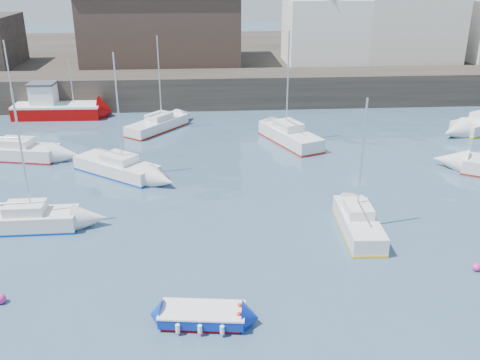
{
  "coord_description": "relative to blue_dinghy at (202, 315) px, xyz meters",
  "views": [
    {
      "loc": [
        -1.99,
        -15.58,
        12.87
      ],
      "look_at": [
        0.0,
        12.0,
        1.5
      ],
      "focal_mm": 40.0,
      "sensor_mm": 36.0,
      "label": 1
    }
  ],
  "objects": [
    {
      "name": "sailboat_f",
      "position": [
        6.79,
        21.41,
        0.24
      ],
      "size": [
        4.33,
        6.66,
        8.28
      ],
      "color": "silver",
      "rests_on": "ground"
    },
    {
      "name": "sailboat_b",
      "position": [
        -5.41,
        15.86,
        0.17
      ],
      "size": [
        6.05,
        5.29,
        7.88
      ],
      "color": "silver",
      "rests_on": "ground"
    },
    {
      "name": "warehouse",
      "position": [
        -3.79,
        41.65,
        6.27
      ],
      "size": [
        16.4,
        10.4,
        7.6
      ],
      "color": "#3D2D26",
      "rests_on": "land_strip"
    },
    {
      "name": "blue_dinghy",
      "position": [
        0.0,
        0.0,
        0.0
      ],
      "size": [
        3.41,
        1.93,
        0.62
      ],
      "color": "#9A0302",
      "rests_on": "ground"
    },
    {
      "name": "buoy_near",
      "position": [
        -8.16,
        1.88,
        -0.35
      ],
      "size": [
        0.44,
        0.44,
        0.44
      ],
      "primitive_type": "sphere",
      "color": "#E4299C",
      "rests_on": "ground"
    },
    {
      "name": "sailboat_a",
      "position": [
        -9.2,
        8.46,
        0.17
      ],
      "size": [
        5.69,
        1.9,
        7.36
      ],
      "color": "silver",
      "rests_on": "ground"
    },
    {
      "name": "buoy_far",
      "position": [
        -2.29,
        14.8,
        -0.35
      ],
      "size": [
        0.36,
        0.36,
        0.36
      ],
      "primitive_type": "sphere",
      "color": "#E4299C",
      "rests_on": "ground"
    },
    {
      "name": "sailboat_c",
      "position": [
        7.98,
        6.86,
        0.18
      ],
      "size": [
        1.91,
        5.3,
        6.88
      ],
      "color": "silver",
      "rests_on": "ground"
    },
    {
      "name": "bldg_east_d",
      "position": [
        13.21,
        40.15,
        7.02
      ],
      "size": [
        11.14,
        11.14,
        8.95
      ],
      "color": "white",
      "rests_on": "land_strip"
    },
    {
      "name": "buoy_mid",
      "position": [
        12.27,
        2.86,
        -0.35
      ],
      "size": [
        0.38,
        0.38,
        0.38
      ],
      "primitive_type": "sphere",
      "color": "#E4299C",
      "rests_on": "ground"
    },
    {
      "name": "sailboat_h",
      "position": [
        -3.49,
        25.48,
        0.14
      ],
      "size": [
        5.06,
        5.76,
        7.52
      ],
      "color": "silver",
      "rests_on": "ground"
    },
    {
      "name": "quay_wall",
      "position": [
        2.21,
        33.65,
        1.15
      ],
      "size": [
        90.0,
        5.0,
        3.0
      ],
      "primitive_type": "cube",
      "color": "#28231E",
      "rests_on": "ground"
    },
    {
      "name": "sailboat_e",
      "position": [
        -13.04,
        19.43,
        0.18
      ],
      "size": [
        6.61,
        3.32,
        8.14
      ],
      "color": "silver",
      "rests_on": "ground"
    },
    {
      "name": "water",
      "position": [
        2.21,
        -1.35,
        -0.35
      ],
      "size": [
        220.0,
        220.0,
        0.0
      ],
      "primitive_type": "plane",
      "color": "#2D4760",
      "rests_on": "ground"
    },
    {
      "name": "bldg_east_a",
      "position": [
        22.21,
        40.65,
        8.46
      ],
      "size": [
        13.36,
        13.36,
        11.8
      ],
      "color": "beige",
      "rests_on": "land_strip"
    },
    {
      "name": "fishing_boat",
      "position": [
        -12.76,
        30.16,
        0.62
      ],
      "size": [
        7.6,
        3.04,
        4.98
      ],
      "color": "#9A0302",
      "rests_on": "ground"
    },
    {
      "name": "land_strip",
      "position": [
        2.21,
        51.65,
        1.05
      ],
      "size": [
        90.0,
        32.0,
        2.8
      ],
      "primitive_type": "cube",
      "color": "#28231E",
      "rests_on": "ground"
    }
  ]
}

